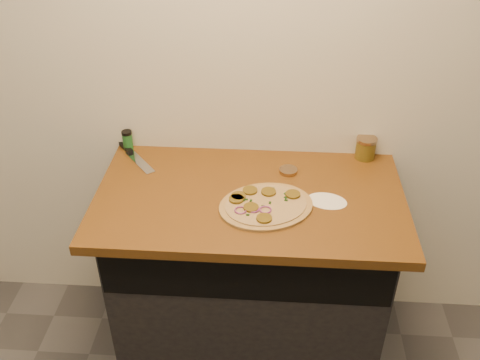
# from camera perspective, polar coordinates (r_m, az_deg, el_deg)

# --- Properties ---
(cabinet) EXTENTS (1.10, 0.60, 0.86)m
(cabinet) POSITION_cam_1_polar(r_m,az_deg,el_deg) (2.40, 0.97, -10.18)
(cabinet) COLOR black
(cabinet) RESTS_ON ground
(countertop) EXTENTS (1.20, 0.70, 0.04)m
(countertop) POSITION_cam_1_polar(r_m,az_deg,el_deg) (2.09, 1.05, -1.93)
(countertop) COLOR brown
(countertop) RESTS_ON cabinet
(pizza) EXTENTS (0.45, 0.45, 0.02)m
(pizza) POSITION_cam_1_polar(r_m,az_deg,el_deg) (2.00, 2.67, -2.71)
(pizza) COLOR tan
(pizza) RESTS_ON countertop
(chefs_knife) EXTENTS (0.21, 0.25, 0.02)m
(chefs_knife) POSITION_cam_1_polar(r_m,az_deg,el_deg) (2.36, -11.44, 2.75)
(chefs_knife) COLOR #B7BAC1
(chefs_knife) RESTS_ON countertop
(mason_jar_lid) EXTENTS (0.09, 0.09, 0.02)m
(mason_jar_lid) POSITION_cam_1_polar(r_m,az_deg,el_deg) (2.20, 5.17, 0.99)
(mason_jar_lid) COLOR #967957
(mason_jar_lid) RESTS_ON countertop
(salsa_jar) EXTENTS (0.09, 0.09, 0.10)m
(salsa_jar) POSITION_cam_1_polar(r_m,az_deg,el_deg) (2.33, 13.26, 3.36)
(salsa_jar) COLOR maroon
(salsa_jar) RESTS_ON countertop
(spice_shaker) EXTENTS (0.04, 0.04, 0.09)m
(spice_shaker) POSITION_cam_1_polar(r_m,az_deg,el_deg) (2.38, -11.91, 4.18)
(spice_shaker) COLOR #1F6428
(spice_shaker) RESTS_ON countertop
(flour_spill) EXTENTS (0.18, 0.18, 0.00)m
(flour_spill) POSITION_cam_1_polar(r_m,az_deg,el_deg) (2.06, 9.25, -2.23)
(flour_spill) COLOR white
(flour_spill) RESTS_ON countertop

